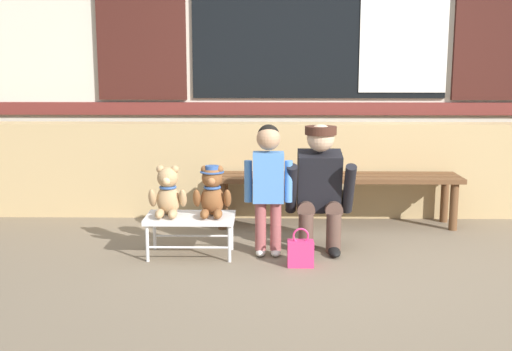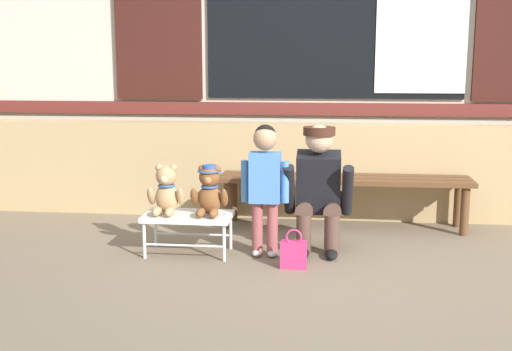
% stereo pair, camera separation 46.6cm
% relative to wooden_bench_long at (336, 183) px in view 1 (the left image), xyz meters
% --- Properties ---
extents(ground_plane, '(60.00, 60.00, 0.00)m').
position_rel_wooden_bench_long_xyz_m(ground_plane, '(-0.10, -1.06, -0.37)').
color(ground_plane, '#756651').
extents(brick_low_wall, '(7.94, 0.25, 0.85)m').
position_rel_wooden_bench_long_xyz_m(brick_low_wall, '(-0.10, 0.37, 0.05)').
color(brick_low_wall, tan).
rests_on(brick_low_wall, ground).
extents(shop_facade, '(8.10, 0.26, 3.35)m').
position_rel_wooden_bench_long_xyz_m(shop_facade, '(-0.10, 0.88, 1.31)').
color(shop_facade, beige).
rests_on(shop_facade, ground).
extents(wooden_bench_long, '(2.10, 0.40, 0.44)m').
position_rel_wooden_bench_long_xyz_m(wooden_bench_long, '(0.00, 0.00, 0.00)').
color(wooden_bench_long, brown).
rests_on(wooden_bench_long, ground).
extents(small_display_bench, '(0.64, 0.36, 0.30)m').
position_rel_wooden_bench_long_xyz_m(small_display_bench, '(-1.15, -0.89, -0.11)').
color(small_display_bench, silver).
rests_on(small_display_bench, ground).
extents(teddy_bear_plain, '(0.28, 0.26, 0.36)m').
position_rel_wooden_bench_long_xyz_m(teddy_bear_plain, '(-1.31, -0.89, 0.09)').
color(teddy_bear_plain, tan).
rests_on(teddy_bear_plain, small_display_bench).
extents(teddy_bear_with_hat, '(0.28, 0.27, 0.36)m').
position_rel_wooden_bench_long_xyz_m(teddy_bear_with_hat, '(-0.99, -0.88, 0.10)').
color(teddy_bear_with_hat, brown).
rests_on(teddy_bear_with_hat, small_display_bench).
extents(child_standing, '(0.35, 0.18, 0.96)m').
position_rel_wooden_bench_long_xyz_m(child_standing, '(-0.58, -0.87, 0.22)').
color(child_standing, '#994C4C').
rests_on(child_standing, ground).
extents(adult_crouching, '(0.50, 0.49, 0.95)m').
position_rel_wooden_bench_long_xyz_m(adult_crouching, '(-0.20, -0.72, 0.11)').
color(adult_crouching, brown).
rests_on(adult_crouching, ground).
extents(handbag_on_ground, '(0.18, 0.11, 0.27)m').
position_rel_wooden_bench_long_xyz_m(handbag_on_ground, '(-0.36, -1.12, -0.28)').
color(handbag_on_ground, '#E53370').
rests_on(handbag_on_ground, ground).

